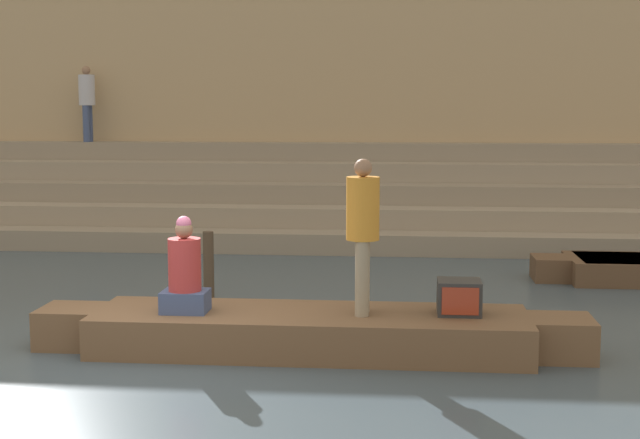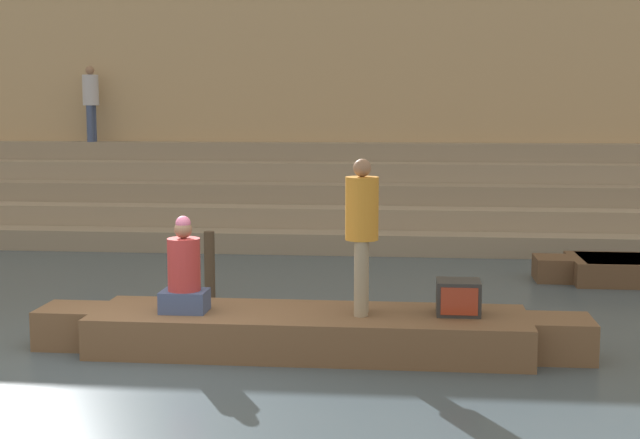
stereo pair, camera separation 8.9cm
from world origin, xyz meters
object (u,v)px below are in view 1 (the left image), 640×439
Objects in this scene: person_on_steps at (87,98)px; person_rowing at (185,274)px; mooring_post at (209,266)px; tv_set at (459,297)px; rowboat_main at (310,330)px; person_standing at (363,226)px.

person_rowing is at bearing 125.30° from person_on_steps.
person_on_steps reaches higher than mooring_post.
rowboat_main is at bearing -172.87° from tv_set.
person_rowing is at bearing -172.60° from rowboat_main.
person_rowing is 3.08m from tv_set.
person_standing is 3.62m from mooring_post.
person_rowing is at bearing -171.88° from tv_set.
tv_set reaches higher than rowboat_main.
rowboat_main is at bearing 131.81° from person_on_steps.
tv_set is (1.07, 0.09, -0.80)m from person_standing.
person_rowing is at bearing 172.11° from person_standing.
rowboat_main is 5.73× the size of person_rowing.
person_on_steps reaches higher than tv_set.
tv_set is (3.06, 0.18, -0.24)m from person_rowing.
rowboat_main is 3.61× the size of person_standing.
person_rowing is 1.11× the size of mooring_post.
person_standing is at bearing -6.90° from person_rowing.
person_on_steps reaches higher than person_rowing.
person_standing reaches higher than rowboat_main.
person_standing is 12.01m from person_on_steps.
rowboat_main is at bearing -56.25° from mooring_post.
rowboat_main is 3.68× the size of person_on_steps.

